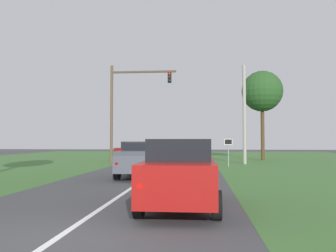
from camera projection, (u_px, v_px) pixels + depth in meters
ground_plane at (150, 175)px, 19.75m from camera, size 120.00×120.00×0.00m
lane_centre_stripe at (87, 218)px, 8.81m from camera, size 0.16×43.75×0.01m
red_suv_near at (181, 171)px, 10.29m from camera, size 2.15×4.97×1.97m
pickup_truck_lead at (142, 159)px, 18.70m from camera, size 2.25×5.29×1.82m
traffic_light at (126, 100)px, 31.22m from camera, size 5.84×0.40×8.61m
keep_moving_sign at (228, 148)px, 26.57m from camera, size 0.60×0.09×2.20m
oak_tree_right at (262, 92)px, 35.57m from camera, size 4.08×4.08×8.96m
crossing_suv_far at (138, 151)px, 34.18m from camera, size 4.53×2.24×1.86m
utility_pole_right at (244, 114)px, 29.51m from camera, size 0.28×0.28×8.26m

